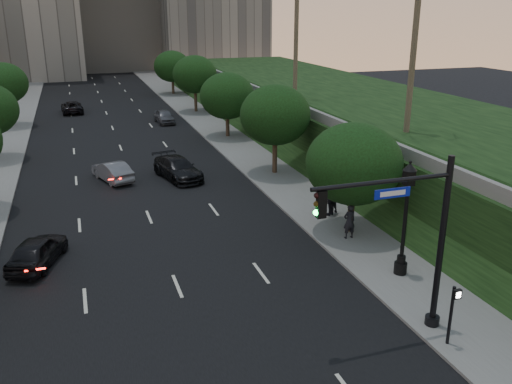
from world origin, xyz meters
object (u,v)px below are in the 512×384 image
object	(u,v)px
pedestrian_a	(349,221)
street_lamp	(405,224)
sedan_near_right	(178,168)
traffic_signal_mast	(416,246)
sedan_mid_left	(112,171)
sedan_far_right	(164,116)
sedan_far_left	(72,107)
pedestrian_b	(331,199)
pedestrian_c	(331,200)
sedan_near_left	(37,251)

from	to	relation	value
pedestrian_a	street_lamp	bearing A→B (deg)	92.27
sedan_near_right	traffic_signal_mast	bearing A→B (deg)	-92.26
sedan_mid_left	sedan_near_right	size ratio (longest dim) A/B	0.82
sedan_mid_left	pedestrian_a	world-z (taller)	pedestrian_a
sedan_far_right	sedan_far_left	bearing A→B (deg)	131.50
sedan_near_right	pedestrian_b	xyz separation A→B (m)	(7.32, -10.41, 0.29)
traffic_signal_mast	sedan_mid_left	xyz separation A→B (m)	(-9.20, 23.68, -2.95)
pedestrian_a	pedestrian_b	size ratio (longest dim) A/B	1.04
traffic_signal_mast	sedan_far_right	world-z (taller)	traffic_signal_mast
pedestrian_c	sedan_near_right	bearing A→B (deg)	-81.04
traffic_signal_mast	pedestrian_b	size ratio (longest dim) A/B	3.82
sedan_near_right	pedestrian_a	world-z (taller)	pedestrian_a
sedan_far_left	pedestrian_c	world-z (taller)	pedestrian_c
sedan_near_right	pedestrian_a	size ratio (longest dim) A/B	2.81
sedan_near_right	sedan_far_right	xyz separation A→B (m)	(2.48, 20.70, -0.04)
sedan_mid_left	street_lamp	bearing A→B (deg)	101.81
pedestrian_b	pedestrian_c	world-z (taller)	pedestrian_c
sedan_mid_left	sedan_far_right	size ratio (longest dim) A/B	1.02
street_lamp	sedan_far_right	xyz separation A→B (m)	(-4.45, 39.26, -1.90)
pedestrian_a	pedestrian_c	world-z (taller)	pedestrian_a
traffic_signal_mast	sedan_mid_left	world-z (taller)	traffic_signal_mast
sedan_mid_left	sedan_far_left	world-z (taller)	sedan_mid_left
street_lamp	sedan_far_left	size ratio (longest dim) A/B	1.11
sedan_near_right	pedestrian_c	xyz separation A→B (m)	(7.17, -10.71, 0.32)
sedan_near_left	pedestrian_a	size ratio (longest dim) A/B	2.28
traffic_signal_mast	sedan_mid_left	size ratio (longest dim) A/B	1.60
pedestrian_a	traffic_signal_mast	bearing A→B (deg)	74.93
traffic_signal_mast	sedan_near_right	size ratio (longest dim) A/B	1.30
sedan_mid_left	sedan_near_right	xyz separation A→B (m)	(4.59, -0.97, 0.06)
traffic_signal_mast	street_lamp	bearing A→B (deg)	60.73
sedan_near_left	traffic_signal_mast	bearing A→B (deg)	161.71
sedan_near_left	pedestrian_c	size ratio (longest dim) A/B	2.30
pedestrian_a	pedestrian_b	bearing A→B (deg)	-103.36
pedestrian_a	pedestrian_c	distance (m)	3.44
traffic_signal_mast	pedestrian_c	world-z (taller)	traffic_signal_mast
sedan_far_right	pedestrian_c	xyz separation A→B (m)	(4.69, -31.41, 0.37)
sedan_near_left	sedan_near_right	distance (m)	15.02
sedan_near_left	pedestrian_a	xyz separation A→B (m)	(15.76, -2.21, 0.36)
pedestrian_a	sedan_mid_left	bearing A→B (deg)	-55.56
street_lamp	sedan_far_right	distance (m)	39.56
street_lamp	sedan_near_left	size ratio (longest dim) A/B	1.29
street_lamp	sedan_far_right	bearing A→B (deg)	96.47
street_lamp	sedan_near_right	xyz separation A→B (m)	(-6.93, 18.56, -1.86)
sedan_near_left	sedan_far_right	xyz separation A→B (m)	(11.65, 32.59, -0.01)
pedestrian_a	pedestrian_c	size ratio (longest dim) A/B	1.01
street_lamp	sedan_near_left	xyz separation A→B (m)	(-16.10, 6.67, -1.89)
traffic_signal_mast	pedestrian_c	size ratio (longest dim) A/B	3.68
sedan_mid_left	sedan_near_right	world-z (taller)	sedan_near_right
traffic_signal_mast	sedan_mid_left	bearing A→B (deg)	111.24
street_lamp	sedan_near_left	bearing A→B (deg)	157.49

